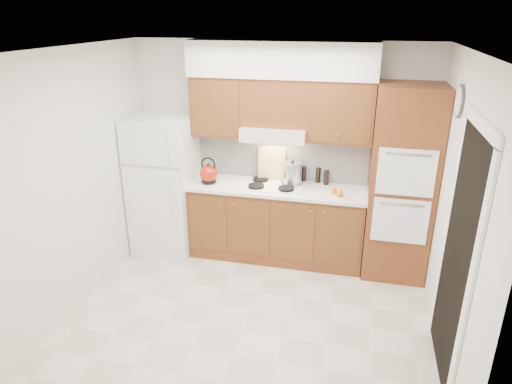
{
  "coord_description": "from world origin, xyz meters",
  "views": [
    {
      "loc": [
        0.95,
        -3.83,
        2.9
      ],
      "look_at": [
        -0.06,
        0.45,
        1.15
      ],
      "focal_mm": 32.0,
      "sensor_mm": 36.0,
      "label": 1
    }
  ],
  "objects_px": {
    "stock_pot": "(292,173)",
    "fridge": "(165,185)",
    "kettle": "(209,174)",
    "oven_cabinet": "(401,184)"
  },
  "relations": [
    {
      "from": "fridge",
      "to": "stock_pot",
      "type": "distance_m",
      "value": 1.62
    },
    {
      "from": "stock_pot",
      "to": "kettle",
      "type": "bearing_deg",
      "value": -169.74
    },
    {
      "from": "stock_pot",
      "to": "fridge",
      "type": "bearing_deg",
      "value": -174.04
    },
    {
      "from": "oven_cabinet",
      "to": "stock_pot",
      "type": "xyz_separation_m",
      "value": [
        -1.25,
        0.13,
        -0.01
      ]
    },
    {
      "from": "fridge",
      "to": "oven_cabinet",
      "type": "height_order",
      "value": "oven_cabinet"
    },
    {
      "from": "fridge",
      "to": "kettle",
      "type": "relative_size",
      "value": 7.92
    },
    {
      "from": "fridge",
      "to": "oven_cabinet",
      "type": "relative_size",
      "value": 0.78
    },
    {
      "from": "stock_pot",
      "to": "oven_cabinet",
      "type": "bearing_deg",
      "value": -6.0
    },
    {
      "from": "oven_cabinet",
      "to": "stock_pot",
      "type": "bearing_deg",
      "value": 174.0
    },
    {
      "from": "kettle",
      "to": "stock_pot",
      "type": "bearing_deg",
      "value": -3.85
    }
  ]
}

